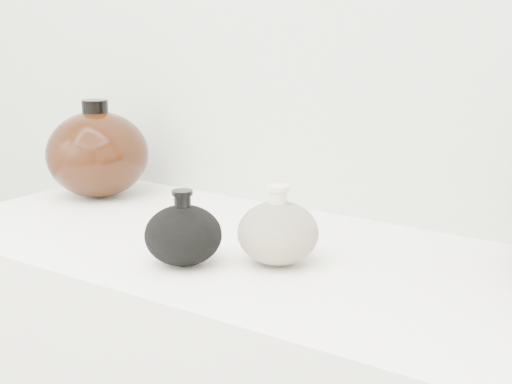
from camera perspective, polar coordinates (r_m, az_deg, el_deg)
The scene contains 3 objects.
black_gourd_vase at distance 1.04m, azimuth -5.84°, elevation -3.40°, with size 0.13×0.13×0.11m.
cream_gourd_vase at distance 1.04m, azimuth 1.77°, elevation -3.23°, with size 0.13×0.13×0.12m.
left_round_pot at distance 1.46m, azimuth -12.56°, elevation 3.01°, with size 0.22×0.22×0.20m.
Camera 1 is at (0.59, 0.08, 1.25)m, focal length 50.00 mm.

